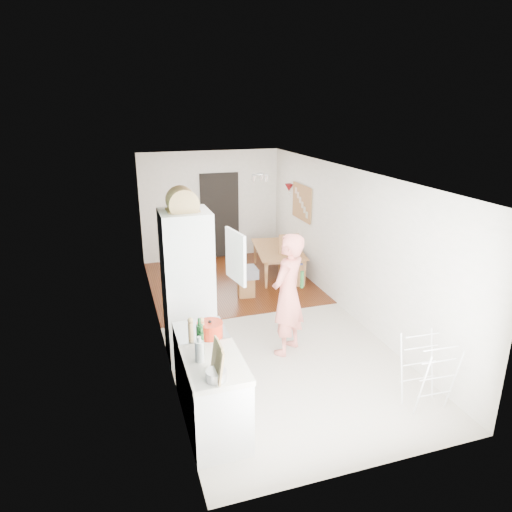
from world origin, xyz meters
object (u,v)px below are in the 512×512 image
dining_table (279,263)px  drying_rack (427,374)px  dining_chair (291,261)px  stool (246,287)px  person (288,284)px

dining_table → drying_rack: 4.75m
dining_chair → stool: bearing=-159.7°
stool → drying_rack: 4.01m
person → stool: person is taller
person → dining_table: size_ratio=1.50×
person → dining_table: (1.01, 3.03, -0.81)m
stool → drying_rack: drying_rack is taller
dining_table → stool: dining_table is taller
person → dining_chair: bearing=-153.3°
person → dining_table: person is taller
person → dining_table: bearing=-148.6°
person → stool: (0.00, 2.13, -0.87)m
dining_table → stool: (-1.01, -0.90, -0.05)m
dining_table → dining_chair: 0.64m
person → stool: size_ratio=5.47×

